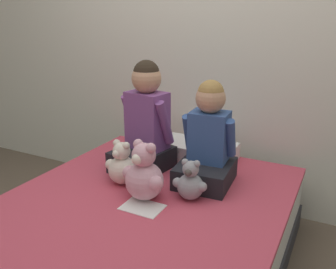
# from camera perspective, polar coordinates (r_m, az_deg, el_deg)

# --- Properties ---
(wall_behind_bed) EXTENTS (8.00, 0.06, 2.50)m
(wall_behind_bed) POSITION_cam_1_polar(r_m,az_deg,el_deg) (2.59, 7.37, 15.86)
(wall_behind_bed) COLOR silver
(wall_behind_bed) RESTS_ON ground_plane
(bed) EXTENTS (1.45, 1.88, 0.43)m
(bed) POSITION_cam_1_polar(r_m,az_deg,el_deg) (1.97, -5.49, -17.16)
(bed) COLOR #2D2D33
(bed) RESTS_ON ground_plane
(child_on_left) EXTENTS (0.36, 0.41, 0.68)m
(child_on_left) POSITION_cam_1_polar(r_m,az_deg,el_deg) (2.21, -3.66, 1.78)
(child_on_left) COLOR black
(child_on_left) RESTS_ON bed
(child_on_right) EXTENTS (0.33, 0.37, 0.60)m
(child_on_right) POSITION_cam_1_polar(r_m,az_deg,el_deg) (2.05, 6.42, -1.09)
(child_on_right) COLOR black
(child_on_right) RESTS_ON bed
(teddy_bear_held_by_left_child) EXTENTS (0.22, 0.16, 0.26)m
(teddy_bear_held_by_left_child) POSITION_cam_1_polar(r_m,az_deg,el_deg) (2.07, -7.39, -4.98)
(teddy_bear_held_by_left_child) COLOR silver
(teddy_bear_held_by_left_child) RESTS_ON bed
(teddy_bear_held_by_right_child) EXTENTS (0.19, 0.14, 0.23)m
(teddy_bear_held_by_right_child) POSITION_cam_1_polar(r_m,az_deg,el_deg) (1.90, 3.60, -7.71)
(teddy_bear_held_by_right_child) COLOR #939399
(teddy_bear_held_by_right_child) RESTS_ON bed
(teddy_bear_between_children) EXTENTS (0.27, 0.20, 0.33)m
(teddy_bear_between_children) POSITION_cam_1_polar(r_m,az_deg,el_deg) (1.88, -3.75, -6.53)
(teddy_bear_between_children) COLOR #DBA3B2
(teddy_bear_between_children) RESTS_ON bed
(pillow_at_headboard) EXTENTS (0.58, 0.28, 0.11)m
(pillow_at_headboard) POSITION_cam_1_polar(r_m,az_deg,el_deg) (2.45, 4.06, -2.51)
(pillow_at_headboard) COLOR white
(pillow_at_headboard) RESTS_ON bed
(sign_card) EXTENTS (0.21, 0.15, 0.00)m
(sign_card) POSITION_cam_1_polar(r_m,az_deg,el_deg) (1.86, -4.13, -11.55)
(sign_card) COLOR white
(sign_card) RESTS_ON bed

